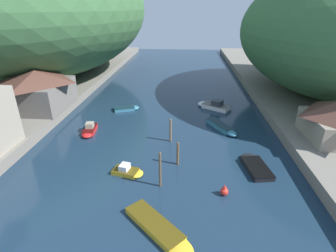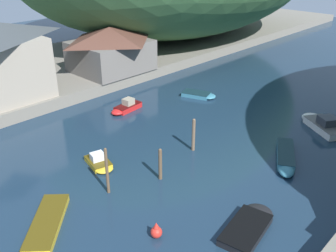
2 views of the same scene
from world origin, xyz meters
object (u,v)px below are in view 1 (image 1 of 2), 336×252
boathouse_shed (38,89)px  boat_far_upstream (127,108)px  boat_navy_launch (213,105)px  boat_near_quay (89,130)px  boat_mid_channel (223,128)px  boat_cabin_cruiser (255,165)px  right_bank_cottage (336,119)px  channel_buoy_near (224,191)px  boat_small_dinghy (128,171)px  boat_white_cruiser (161,230)px

boathouse_shed → boat_far_upstream: bearing=14.5°
boat_navy_launch → boat_near_quay: size_ratio=1.45×
boat_navy_launch → boat_near_quay: bearing=154.1°
boat_mid_channel → boat_cabin_cruiser: bearing=74.7°
boathouse_shed → right_bank_cottage: 38.50m
boat_navy_launch → channel_buoy_near: bearing=-150.0°
boat_small_dinghy → boat_far_upstream: size_ratio=0.78×
right_bank_cottage → boat_white_cruiser: (-18.03, -13.70, -3.41)m
boat_small_dinghy → boat_mid_channel: boat_small_dinghy is taller
boathouse_shed → boat_mid_channel: (26.22, -3.28, -3.78)m
right_bank_cottage → boat_white_cruiser: right_bank_cottage is taller
boat_near_quay → boat_white_cruiser: size_ratio=0.67×
boat_white_cruiser → channel_buoy_near: (5.04, 4.55, 0.19)m
boat_small_dinghy → boat_mid_channel: (10.35, 10.69, 0.03)m
boat_cabin_cruiser → channel_buoy_near: bearing=-138.2°
boat_near_quay → boat_mid_channel: 17.34m
boat_cabin_cruiser → boat_far_upstream: bearing=127.5°
boat_navy_launch → boat_far_upstream: bearing=129.7°
right_bank_cottage → boat_mid_channel: bearing=160.7°
channel_buoy_near → boat_far_upstream: bearing=122.9°
boat_small_dinghy → channel_buoy_near: channel_buoy_near is taller
boat_near_quay → channel_buoy_near: size_ratio=3.62×
boat_near_quay → boat_small_dinghy: bearing=122.6°
boat_navy_launch → boat_small_dinghy: bearing=-175.2°
boathouse_shed → boat_near_quay: 11.17m
boathouse_shed → boat_small_dinghy: bearing=-41.3°
boat_cabin_cruiser → boat_mid_channel: (-2.19, 8.66, 0.07)m
boat_white_cruiser → boat_cabin_cruiser: bearing=-179.2°
right_bank_cottage → boat_white_cruiser: bearing=-142.8°
right_bank_cottage → boat_cabin_cruiser: (-9.39, -4.62, -3.38)m
boathouse_shed → right_bank_cottage: size_ratio=1.30×
boat_navy_launch → boat_near_quay: boat_navy_launch is taller
boathouse_shed → boat_navy_launch: (25.67, 4.90, -3.65)m
boat_near_quay → boathouse_shed: bearing=-37.3°
right_bank_cottage → boat_cabin_cruiser: 11.00m
boathouse_shed → right_bank_cottage: (37.80, -7.32, -0.47)m
boat_small_dinghy → boat_near_quay: (-6.85, 8.52, 0.10)m
boat_navy_launch → boathouse_shed: bearing=133.1°
boat_mid_channel → channel_buoy_near: bearing=54.4°
boat_small_dinghy → boat_white_cruiser: 8.07m
boat_small_dinghy → boat_far_upstream: bearing=-153.7°
right_bank_cottage → boat_cabin_cruiser: bearing=-153.8°
boat_navy_launch → boat_white_cruiser: boat_navy_launch is taller
channel_buoy_near → boat_near_quay: bearing=145.1°
boat_near_quay → boat_far_upstream: (3.09, 8.58, -0.15)m
boat_white_cruiser → boat_cabin_cruiser: 12.54m
boat_far_upstream → boat_mid_channel: 15.51m
right_bank_cottage → boat_white_cruiser: size_ratio=1.27×
boathouse_shed → boat_white_cruiser: bearing=-46.8°
boat_far_upstream → boat_cabin_cruiser: bearing=27.9°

